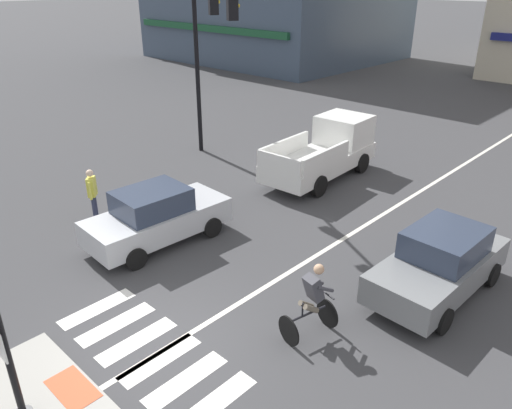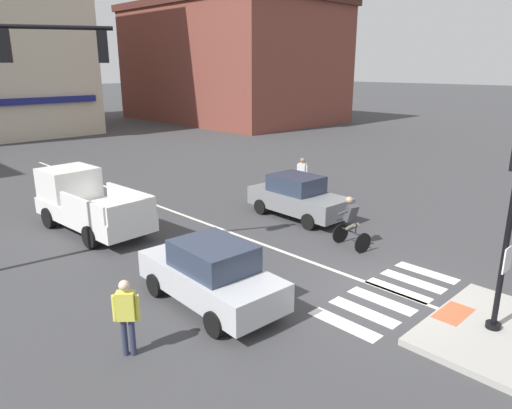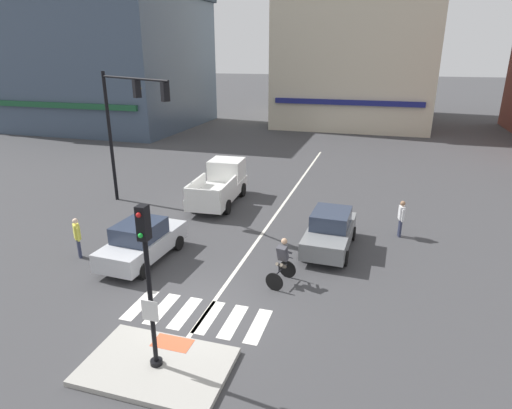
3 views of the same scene
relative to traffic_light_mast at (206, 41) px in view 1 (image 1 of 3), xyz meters
The scene contains 15 objects.
ground_plane 11.78m from the traffic_light_mast, 47.32° to the right, with size 300.00×300.00×0.00m, color #3D3D3F.
tactile_pad_front 13.10m from the traffic_light_mast, 53.49° to the right, with size 1.10×0.60×0.01m, color #DB5B38.
crosswalk_stripe_a 10.87m from the traffic_light_mast, 57.25° to the right, with size 0.44×1.80×0.01m, color silver.
crosswalk_stripe_b 11.28m from the traffic_light_mast, 53.45° to the right, with size 0.44×1.80×0.01m, color silver.
crosswalk_stripe_c 11.74m from the traffic_light_mast, 49.99° to the right, with size 0.44×1.80×0.01m, color silver.
crosswalk_stripe_d 12.23m from the traffic_light_mast, 46.85° to the right, with size 0.44×1.80×0.01m, color silver.
crosswalk_stripe_e 12.75m from the traffic_light_mast, 44.00° to the right, with size 0.44×1.80×0.01m, color silver.
crosswalk_stripe_f 13.30m from the traffic_light_mast, 41.42° to the right, with size 0.44×1.80×0.01m, color silver.
lane_centre_line 9.16m from the traffic_light_mast, 15.55° to the left, with size 0.14×28.00×0.01m, color silver.
traffic_light_mast is the anchor object (origin of this frame).
car_grey_eastbound_mid 11.55m from the traffic_light_mast, 11.61° to the right, with size 1.95×4.16×1.64m.
car_silver_westbound_near 7.63m from the traffic_light_mast, 54.98° to the right, with size 2.00×4.18×1.64m.
pickup_truck_white_westbound_far 6.04m from the traffic_light_mast, 28.83° to the left, with size 2.27×5.20×2.08m.
cyclist 11.56m from the traffic_light_mast, 30.39° to the right, with size 0.88×1.21×1.68m.
pedestrian_at_curb_left 7.07m from the traffic_light_mast, 78.81° to the right, with size 0.43×0.41×1.67m.
Camera 1 is at (7.03, -4.48, 6.99)m, focal length 34.53 mm.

